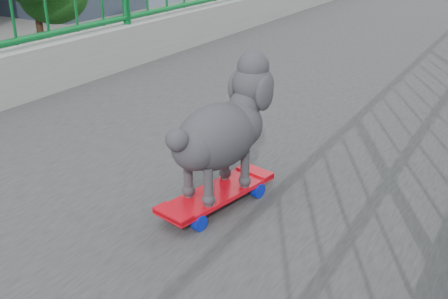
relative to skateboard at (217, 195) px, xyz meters
name	(u,v)px	position (x,y,z in m)	size (l,w,h in m)	color
railing	(299,58)	(-0.35, 1.56, 0.16)	(3.00, 24.00, 1.42)	gray
skateboard	(217,195)	(0.00, 0.00, 0.00)	(0.25, 0.53, 0.07)	red
poodle	(222,129)	(0.01, 0.03, 0.26)	(0.29, 0.54, 0.45)	#272529
car_0	(252,164)	(-6.35, 12.46, -6.39)	(1.56, 3.87, 1.32)	black
car_2	(55,148)	(-12.75, 9.87, -6.28)	(2.57, 5.57, 1.55)	red
car_5	(294,130)	(-6.35, 15.85, -6.29)	(1.62, 4.64, 1.53)	#A4A4A9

